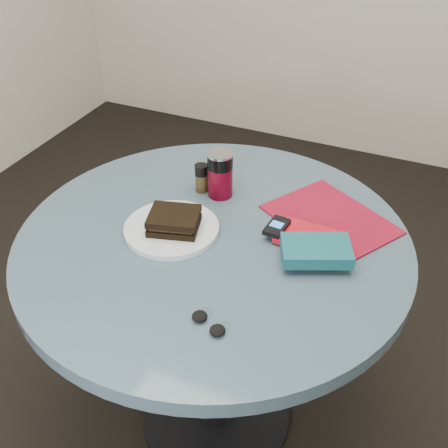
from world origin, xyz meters
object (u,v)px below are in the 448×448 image
at_px(table, 214,285).
at_px(soda_can, 220,174).
at_px(novel, 316,251).
at_px(headphones, 208,323).
at_px(plate, 172,229).
at_px(sandwich, 174,221).
at_px(pepper_grinder, 201,178).
at_px(magazine, 330,219).
at_px(mp3_player, 277,227).
at_px(red_book, 310,238).

xyz_separation_m(table, soda_can, (-0.06, 0.19, 0.23)).
relative_size(soda_can, novel, 0.81).
bearing_deg(headphones, novel, 63.77).
relative_size(plate, soda_can, 1.84).
height_order(plate, sandwich, sandwich).
bearing_deg(headphones, pepper_grinder, 117.14).
distance_m(plate, soda_can, 0.22).
distance_m(sandwich, magazine, 0.41).
relative_size(soda_can, headphones, 1.40).
bearing_deg(table, mp3_player, 27.29).
height_order(pepper_grinder, mp3_player, pepper_grinder).
bearing_deg(headphones, soda_can, 111.30).
distance_m(sandwich, red_book, 0.34).
bearing_deg(novel, mp3_player, 128.73).
bearing_deg(plate, magazine, 30.42).
bearing_deg(plate, red_book, 16.80).
height_order(soda_can, novel, soda_can).
bearing_deg(sandwich, pepper_grinder, 96.23).
distance_m(soda_can, red_book, 0.31).
relative_size(red_book, headphones, 1.69).
bearing_deg(sandwich, table, 12.73).
bearing_deg(pepper_grinder, soda_can, 1.93).
bearing_deg(red_book, pepper_grinder, 165.52).
distance_m(pepper_grinder, red_book, 0.36).
bearing_deg(magazine, table, -111.80).
height_order(soda_can, mp3_player, soda_can).
distance_m(sandwich, novel, 0.36).
distance_m(pepper_grinder, mp3_player, 0.29).
relative_size(plate, sandwich, 1.65).
bearing_deg(red_book, sandwich, -160.35).
relative_size(soda_can, red_book, 0.83).
xyz_separation_m(pepper_grinder, headphones, (0.24, -0.47, -0.03)).
height_order(red_book, headphones, same).
xyz_separation_m(table, mp3_player, (0.14, 0.07, 0.19)).
height_order(sandwich, red_book, sandwich).
relative_size(mp3_player, headphones, 0.87).
bearing_deg(magazine, sandwich, -117.62).
xyz_separation_m(novel, headphones, (-0.14, -0.29, -0.03)).
bearing_deg(mp3_player, plate, -159.45).
height_order(table, novel, novel).
height_order(plate, headphones, headphones).
height_order(sandwich, pepper_grinder, pepper_grinder).
distance_m(plate, sandwich, 0.03).
xyz_separation_m(table, sandwich, (-0.10, -0.02, 0.20)).
bearing_deg(plate, novel, 4.61).
bearing_deg(table, pepper_grinder, 123.12).
height_order(mp3_player, headphones, mp3_player).
xyz_separation_m(plate, soda_can, (0.04, 0.21, 0.06)).
height_order(pepper_grinder, red_book, pepper_grinder).
height_order(soda_can, red_book, soda_can).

